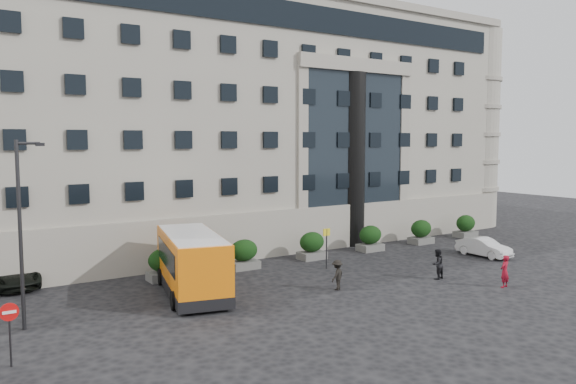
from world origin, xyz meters
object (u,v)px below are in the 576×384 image
object	(u,v)px
street_lamp	(22,227)
parked_car_d	(11,274)
pedestrian_a	(505,271)
no_entry_sign	(9,322)
white_taxi	(484,247)
pedestrian_b	(437,264)
hedge_b	(244,254)
hedge_e	(421,232)
hedge_f	(466,226)
pedestrian_c	(337,275)
hedge_d	(370,238)
bus_stop_sign	(327,241)
hedge_c	(312,245)
hedge_a	(164,264)
minibus	(192,261)

from	to	relation	value
street_lamp	parked_car_d	world-z (taller)	street_lamp
street_lamp	pedestrian_a	distance (m)	24.09
no_entry_sign	white_taxi	bearing A→B (deg)	5.88
pedestrian_a	pedestrian_b	xyz separation A→B (m)	(-1.62, 3.29, -0.01)
hedge_b	hedge_e	bearing A→B (deg)	0.00
hedge_e	pedestrian_a	distance (m)	13.08
pedestrian_a	hedge_e	bearing A→B (deg)	-126.90
hedge_b	hedge_f	world-z (taller)	same
no_entry_sign	pedestrian_c	xyz separation A→B (m)	(16.00, 1.80, -0.84)
hedge_d	pedestrian_b	bearing A→B (deg)	-105.60
hedge_b	pedestrian_c	size ratio (longest dim) A/B	1.14
hedge_d	bus_stop_sign	distance (m)	6.76
hedge_b	hedge_c	bearing A→B (deg)	0.00
hedge_c	street_lamp	world-z (taller)	street_lamp
hedge_c	parked_car_d	size ratio (longest dim) A/B	0.37
hedge_a	parked_car_d	xyz separation A→B (m)	(-7.50, 3.30, -0.23)
minibus	hedge_f	bearing A→B (deg)	21.38
parked_car_d	pedestrian_a	distance (m)	26.92
hedge_e	hedge_b	bearing A→B (deg)	180.00
hedge_d	pedestrian_a	world-z (taller)	hedge_d
hedge_d	minibus	distance (m)	15.87
minibus	pedestrian_a	distance (m)	16.80
hedge_f	minibus	distance (m)	26.09
white_taxi	pedestrian_b	distance (m)	7.99
hedge_d	pedestrian_b	xyz separation A→B (m)	(-2.34, -8.37, -0.05)
hedge_d	parked_car_d	world-z (taller)	hedge_d
hedge_a	hedge_b	distance (m)	5.20
hedge_d	parked_car_d	bearing A→B (deg)	171.88
no_entry_sign	pedestrian_c	bearing A→B (deg)	6.41
hedge_a	pedestrian_b	bearing A→B (deg)	-32.25
hedge_b	pedestrian_a	size ratio (longest dim) A/B	1.04
hedge_f	pedestrian_c	distance (m)	20.26
no_entry_sign	white_taxi	distance (m)	29.99
hedge_b	parked_car_d	xyz separation A→B (m)	(-12.70, 3.30, -0.23)
hedge_b	no_entry_sign	size ratio (longest dim) A/B	0.79
hedge_b	minibus	size ratio (longest dim) A/B	0.23
hedge_c	hedge_f	world-z (taller)	same
hedge_a	hedge_e	bearing A→B (deg)	0.00
hedge_a	white_taxi	distance (m)	21.61
hedge_e	hedge_d	bearing A→B (deg)	180.00
white_taxi	pedestrian_b	bearing A→B (deg)	-161.50
street_lamp	white_taxi	world-z (taller)	street_lamp
bus_stop_sign	parked_car_d	size ratio (longest dim) A/B	0.50
no_entry_sign	street_lamp	bearing A→B (deg)	75.28
hedge_d	pedestrian_a	size ratio (longest dim) A/B	1.04
pedestrian_a	street_lamp	bearing A→B (deg)	-26.74
hedge_c	no_entry_sign	xyz separation A→B (m)	(-19.40, -8.84, 0.72)
hedge_b	pedestrian_a	world-z (taller)	hedge_b
hedge_c	bus_stop_sign	distance (m)	3.05
hedge_f	white_taxi	size ratio (longest dim) A/B	0.48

